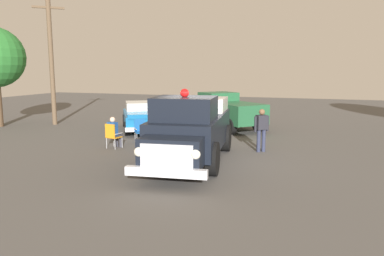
% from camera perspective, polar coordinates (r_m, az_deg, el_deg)
% --- Properties ---
extents(ground_plane, '(60.00, 60.00, 0.00)m').
position_cam_1_polar(ground_plane, '(12.99, 1.88, -5.28)').
color(ground_plane, '#514F4C').
extents(vintage_fire_truck, '(6.18, 3.00, 2.59)m').
position_cam_1_polar(vintage_fire_truck, '(12.85, -0.21, 0.02)').
color(vintage_fire_truck, black).
rests_on(vintage_fire_truck, ground).
extents(classic_hot_rod, '(4.69, 3.83, 1.46)m').
position_cam_1_polar(classic_hot_rod, '(19.74, -7.64, 1.80)').
color(classic_hot_rod, black).
rests_on(classic_hot_rod, ground).
extents(parked_pickup, '(4.57, 4.76, 1.90)m').
position_cam_1_polar(parked_pickup, '(20.20, 5.35, 2.70)').
color(parked_pickup, black).
rests_on(parked_pickup, ground).
extents(lawn_chair_near_truck, '(0.58, 0.58, 1.02)m').
position_cam_1_polar(lawn_chair_near_truck, '(15.42, -12.06, -0.94)').
color(lawn_chair_near_truck, '#B7BABF').
rests_on(lawn_chair_near_truck, ground).
extents(lawn_chair_by_car, '(0.58, 0.59, 1.02)m').
position_cam_1_polar(lawn_chair_by_car, '(15.47, 3.67, -0.73)').
color(lawn_chair_by_car, '#B7BABF').
rests_on(lawn_chair_by_car, ground).
extents(lawn_chair_spare, '(0.69, 0.69, 1.02)m').
position_cam_1_polar(lawn_chair_spare, '(16.60, -7.88, -0.12)').
color(lawn_chair_spare, '#B7BABF').
rests_on(lawn_chair_spare, ground).
extents(spectator_seated, '(0.59, 0.46, 1.29)m').
position_cam_1_polar(spectator_seated, '(15.50, -11.75, -0.48)').
color(spectator_seated, '#383842').
rests_on(spectator_seated, ground).
extents(spectator_standing, '(0.48, 0.56, 1.68)m').
position_cam_1_polar(spectator_standing, '(14.72, 10.53, 0.11)').
color(spectator_standing, '#2D334C').
rests_on(spectator_standing, ground).
extents(utility_pole, '(1.20, 1.37, 7.14)m').
position_cam_1_polar(utility_pole, '(22.90, -20.63, 9.75)').
color(utility_pole, brown).
rests_on(utility_pole, ground).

